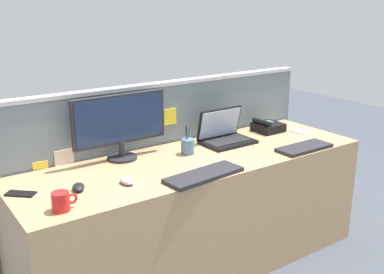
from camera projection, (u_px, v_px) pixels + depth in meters
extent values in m
plane|color=#424751|center=(196.00, 264.00, 2.95)|extent=(10.00, 10.00, 0.00)
cube|color=tan|center=(197.00, 213.00, 2.84)|extent=(2.20, 0.69, 0.73)
cube|color=slate|center=(164.00, 167.00, 3.09)|extent=(2.31, 0.06, 1.11)
cube|color=#B7BAC1|center=(162.00, 84.00, 2.92)|extent=(2.31, 0.07, 0.02)
cube|color=yellow|center=(41.00, 169.00, 2.55)|extent=(0.08, 0.01, 0.08)
cube|color=yellow|center=(170.00, 117.00, 2.98)|extent=(0.09, 0.01, 0.11)
cube|color=beige|center=(64.00, 159.00, 2.62)|extent=(0.12, 0.01, 0.11)
cylinder|color=#232328|center=(122.00, 158.00, 2.72)|extent=(0.18, 0.18, 0.02)
cylinder|color=#232328|center=(122.00, 149.00, 2.70)|extent=(0.04, 0.04, 0.10)
cube|color=#232328|center=(120.00, 119.00, 2.66)|extent=(0.59, 0.03, 0.29)
cube|color=#19284C|center=(121.00, 120.00, 2.64)|extent=(0.56, 0.01, 0.26)
cube|color=black|center=(228.00, 142.00, 3.00)|extent=(0.34, 0.23, 0.02)
cube|color=black|center=(227.00, 140.00, 3.01)|extent=(0.30, 0.16, 0.00)
cube|color=black|center=(219.00, 123.00, 3.05)|extent=(0.34, 0.06, 0.21)
cube|color=#9EB2D1|center=(220.00, 123.00, 3.04)|extent=(0.32, 0.05, 0.19)
cube|color=black|center=(268.00, 127.00, 3.28)|extent=(0.19, 0.18, 0.06)
cube|color=#4C6B5B|center=(269.00, 122.00, 3.30)|extent=(0.06, 0.06, 0.01)
cylinder|color=black|center=(262.00, 122.00, 3.23)|extent=(0.04, 0.16, 0.04)
cube|color=#232328|center=(204.00, 175.00, 2.44)|extent=(0.47, 0.20, 0.02)
cube|color=#232328|center=(304.00, 148.00, 2.89)|extent=(0.38, 0.16, 0.02)
ellipsoid|color=black|center=(78.00, 187.00, 2.27)|extent=(0.09, 0.12, 0.03)
ellipsoid|color=#9EA0A8|center=(127.00, 181.00, 2.35)|extent=(0.07, 0.10, 0.03)
cylinder|color=#4C7093|center=(188.00, 146.00, 2.80)|extent=(0.08, 0.08, 0.09)
cylinder|color=blue|center=(189.00, 136.00, 2.80)|extent=(0.03, 0.01, 0.14)
cylinder|color=black|center=(186.00, 137.00, 2.79)|extent=(0.01, 0.01, 0.13)
cylinder|color=#238438|center=(187.00, 138.00, 2.77)|extent=(0.02, 0.01, 0.14)
cylinder|color=red|center=(186.00, 137.00, 2.79)|extent=(0.02, 0.02, 0.14)
cube|color=black|center=(21.00, 194.00, 2.22)|extent=(0.15, 0.14, 0.01)
cube|color=silver|center=(300.00, 132.00, 3.26)|extent=(0.08, 0.14, 0.01)
cylinder|color=red|center=(61.00, 202.00, 2.04)|extent=(0.08, 0.08, 0.09)
torus|color=red|center=(72.00, 199.00, 2.07)|extent=(0.05, 0.01, 0.05)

